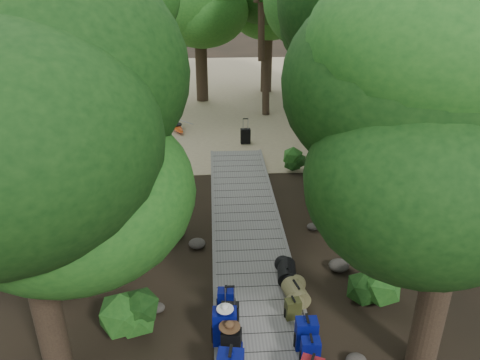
{
  "coord_description": "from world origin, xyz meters",
  "views": [
    {
      "loc": [
        -0.92,
        -10.18,
        6.95
      ],
      "look_at": [
        -0.13,
        2.42,
        1.0
      ],
      "focal_mm": 35.0,
      "sensor_mm": 36.0,
      "label": 1
    }
  ],
  "objects_px": {
    "backpack_right_c": "(306,332)",
    "duffel_right_black": "(287,272)",
    "backpack_left_b": "(231,342)",
    "backpack_right_d": "(293,308)",
    "backpack_right_b": "(310,351)",
    "kayak": "(176,126)",
    "sun_lounger": "(313,124)",
    "lone_suitcase_on_sand": "(245,136)",
    "duffel_right_khaki": "(296,293)",
    "backpack_left_c": "(225,325)",
    "suitcase_on_boardwalk": "(230,315)",
    "backpack_left_d": "(226,298)"
  },
  "relations": [
    {
      "from": "backpack_left_c",
      "to": "backpack_right_d",
      "type": "xyz_separation_m",
      "value": [
        1.44,
        0.63,
        -0.19
      ]
    },
    {
      "from": "backpack_left_c",
      "to": "lone_suitcase_on_sand",
      "type": "distance_m",
      "value": 11.33
    },
    {
      "from": "duffel_right_black",
      "to": "kayak",
      "type": "bearing_deg",
      "value": 112.85
    },
    {
      "from": "backpack_right_b",
      "to": "duffel_right_khaki",
      "type": "distance_m",
      "value": 1.76
    },
    {
      "from": "duffel_right_black",
      "to": "kayak",
      "type": "distance_m",
      "value": 11.76
    },
    {
      "from": "backpack_left_b",
      "to": "duffel_right_black",
      "type": "xyz_separation_m",
      "value": [
        1.4,
        2.25,
        -0.13
      ]
    },
    {
      "from": "backpack_left_d",
      "to": "suitcase_on_boardwalk",
      "type": "height_order",
      "value": "suitcase_on_boardwalk"
    },
    {
      "from": "backpack_left_c",
      "to": "backpack_right_d",
      "type": "height_order",
      "value": "backpack_left_c"
    },
    {
      "from": "backpack_left_c",
      "to": "backpack_right_b",
      "type": "height_order",
      "value": "backpack_left_c"
    },
    {
      "from": "backpack_right_c",
      "to": "backpack_right_b",
      "type": "bearing_deg",
      "value": -89.38
    },
    {
      "from": "backpack_right_b",
      "to": "backpack_right_d",
      "type": "height_order",
      "value": "backpack_right_b"
    },
    {
      "from": "duffel_right_khaki",
      "to": "backpack_left_d",
      "type": "bearing_deg",
      "value": 171.89
    },
    {
      "from": "duffel_right_khaki",
      "to": "sun_lounger",
      "type": "distance_m",
      "value": 11.99
    },
    {
      "from": "lone_suitcase_on_sand",
      "to": "kayak",
      "type": "distance_m",
      "value": 3.54
    },
    {
      "from": "duffel_right_black",
      "to": "lone_suitcase_on_sand",
      "type": "bearing_deg",
      "value": 98.51
    },
    {
      "from": "backpack_left_b",
      "to": "kayak",
      "type": "relative_size",
      "value": 0.19
    },
    {
      "from": "backpack_left_d",
      "to": "backpack_right_d",
      "type": "relative_size",
      "value": 1.12
    },
    {
      "from": "backpack_left_b",
      "to": "sun_lounger",
      "type": "xyz_separation_m",
      "value": [
        4.28,
        13.14,
        -0.17
      ]
    },
    {
      "from": "backpack_right_c",
      "to": "backpack_right_d",
      "type": "relative_size",
      "value": 1.47
    },
    {
      "from": "backpack_right_d",
      "to": "backpack_left_d",
      "type": "bearing_deg",
      "value": 156.13
    },
    {
      "from": "backpack_right_d",
      "to": "duffel_right_khaki",
      "type": "bearing_deg",
      "value": 63.81
    },
    {
      "from": "backpack_right_d",
      "to": "suitcase_on_boardwalk",
      "type": "height_order",
      "value": "suitcase_on_boardwalk"
    },
    {
      "from": "backpack_right_c",
      "to": "duffel_right_black",
      "type": "relative_size",
      "value": 1.04
    },
    {
      "from": "backpack_right_b",
      "to": "sun_lounger",
      "type": "bearing_deg",
      "value": 81.15
    },
    {
      "from": "backpack_left_d",
      "to": "backpack_right_d",
      "type": "height_order",
      "value": "backpack_left_d"
    },
    {
      "from": "kayak",
      "to": "sun_lounger",
      "type": "bearing_deg",
      "value": -22.29
    },
    {
      "from": "backpack_left_b",
      "to": "sun_lounger",
      "type": "relative_size",
      "value": 0.4
    },
    {
      "from": "backpack_left_b",
      "to": "backpack_right_c",
      "type": "bearing_deg",
      "value": 16.15
    },
    {
      "from": "backpack_right_d",
      "to": "kayak",
      "type": "xyz_separation_m",
      "value": [
        -3.18,
        12.56,
        -0.17
      ]
    },
    {
      "from": "backpack_left_b",
      "to": "backpack_left_c",
      "type": "distance_m",
      "value": 0.39
    },
    {
      "from": "backpack_right_c",
      "to": "suitcase_on_boardwalk",
      "type": "bearing_deg",
      "value": 157.07
    },
    {
      "from": "backpack_left_b",
      "to": "sun_lounger",
      "type": "bearing_deg",
      "value": 81.93
    },
    {
      "from": "backpack_right_b",
      "to": "duffel_right_khaki",
      "type": "relative_size",
      "value": 0.95
    },
    {
      "from": "backpack_left_c",
      "to": "backpack_right_c",
      "type": "bearing_deg",
      "value": -5.2
    },
    {
      "from": "backpack_left_d",
      "to": "duffel_right_black",
      "type": "distance_m",
      "value": 1.71
    },
    {
      "from": "kayak",
      "to": "backpack_left_d",
      "type": "bearing_deg",
      "value": -100.07
    },
    {
      "from": "duffel_right_khaki",
      "to": "kayak",
      "type": "bearing_deg",
      "value": 92.02
    },
    {
      "from": "suitcase_on_boardwalk",
      "to": "lone_suitcase_on_sand",
      "type": "height_order",
      "value": "suitcase_on_boardwalk"
    },
    {
      "from": "backpack_left_b",
      "to": "duffel_right_khaki",
      "type": "xyz_separation_m",
      "value": [
        1.48,
        1.48,
        -0.12
      ]
    },
    {
      "from": "backpack_left_b",
      "to": "backpack_right_d",
      "type": "xyz_separation_m",
      "value": [
        1.33,
        0.99,
        -0.1
      ]
    },
    {
      "from": "kayak",
      "to": "duffel_right_black",
      "type": "bearing_deg",
      "value": -92.4
    },
    {
      "from": "backpack_right_d",
      "to": "lone_suitcase_on_sand",
      "type": "bearing_deg",
      "value": 81.44
    },
    {
      "from": "backpack_right_b",
      "to": "lone_suitcase_on_sand",
      "type": "bearing_deg",
      "value": 94.65
    },
    {
      "from": "backpack_left_b",
      "to": "backpack_right_c",
      "type": "relative_size",
      "value": 0.96
    },
    {
      "from": "backpack_left_d",
      "to": "backpack_right_d",
      "type": "bearing_deg",
      "value": -9.46
    },
    {
      "from": "backpack_left_b",
      "to": "backpack_right_d",
      "type": "bearing_deg",
      "value": 46.6
    },
    {
      "from": "backpack_left_d",
      "to": "backpack_right_b",
      "type": "bearing_deg",
      "value": -42.44
    },
    {
      "from": "suitcase_on_boardwalk",
      "to": "lone_suitcase_on_sand",
      "type": "relative_size",
      "value": 0.89
    },
    {
      "from": "backpack_left_d",
      "to": "duffel_right_khaki",
      "type": "distance_m",
      "value": 1.54
    },
    {
      "from": "backpack_left_d",
      "to": "sun_lounger",
      "type": "height_order",
      "value": "backpack_left_d"
    }
  ]
}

